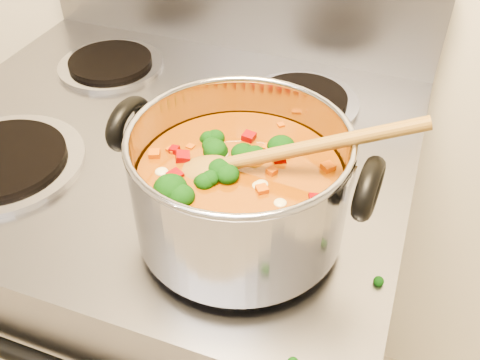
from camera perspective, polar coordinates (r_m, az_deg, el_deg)
name	(u,v)px	position (r m, az deg, el deg)	size (l,w,h in m)	color
electric_range	(184,307)	(1.16, -5.98, -13.30)	(0.75, 0.68, 1.08)	gray
stockpot	(240,186)	(0.61, 0.00, -0.69)	(0.30, 0.25, 0.15)	#9F9EA6
wooden_spoon	(255,158)	(0.58, 1.57, 2.32)	(0.27, 0.10, 0.10)	olive
cooktop_crumbs	(226,158)	(0.77, -1.52, 2.37)	(0.16, 0.09, 0.01)	black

